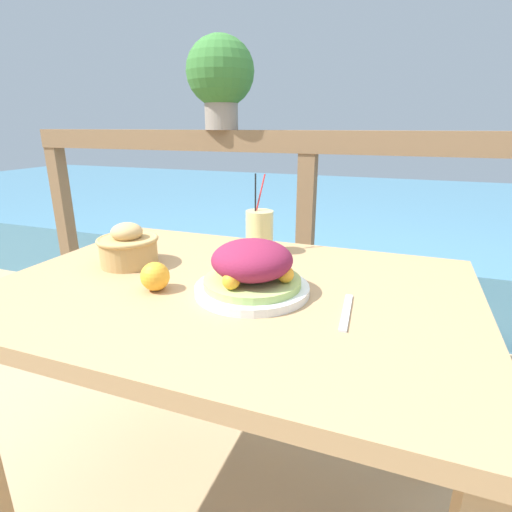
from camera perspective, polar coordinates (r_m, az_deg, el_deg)
ground_plane at (r=1.47m, az=-2.92°, el=-31.90°), size 12.00×12.00×0.00m
patio_table at (r=1.06m, az=-3.48°, el=-8.83°), size 1.19×0.85×0.74m
railing_fence at (r=1.73m, az=7.24°, el=8.01°), size 2.80×0.08×1.11m
sea_backdrop at (r=4.28m, az=14.88°, el=5.00°), size 12.00×4.00×0.40m
salad_plate at (r=0.95m, az=-0.56°, el=-2.14°), size 0.28×0.28×0.13m
drink_glass at (r=1.26m, az=0.50°, el=3.51°), size 0.09×0.09×0.25m
bread_basket at (r=1.21m, az=-17.78°, el=1.24°), size 0.17×0.17×0.12m
potted_plant at (r=1.84m, az=-5.11°, el=24.29°), size 0.29×0.29×0.38m
knife at (r=0.89m, az=12.77°, el=-7.77°), size 0.03×0.18×0.00m
orange_near_basket at (r=1.01m, az=-14.22°, el=-2.84°), size 0.07×0.07×0.07m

